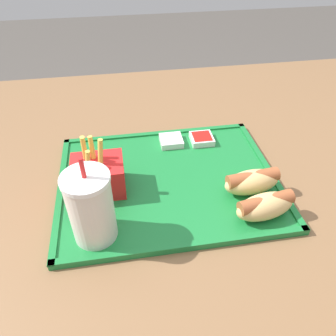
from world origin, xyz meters
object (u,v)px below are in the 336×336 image
at_px(hot_dog_far, 265,206).
at_px(sauce_cup_ketchup, 202,139).
at_px(sauce_cup_mayo, 171,140).
at_px(soda_cup, 91,208).
at_px(fries_carton, 98,175).
at_px(hot_dog_near, 252,181).

distance_m(hot_dog_far, sauce_cup_ketchup, 0.25).
height_order(sauce_cup_mayo, sauce_cup_ketchup, same).
distance_m(soda_cup, fries_carton, 0.12).
bearing_deg(hot_dog_near, hot_dog_far, 90.00).
bearing_deg(sauce_cup_mayo, soda_cup, 54.76).
distance_m(hot_dog_far, fries_carton, 0.31).
bearing_deg(fries_carton, sauce_cup_mayo, -141.95).
distance_m(fries_carton, sauce_cup_mayo, 0.21).
relative_size(soda_cup, hot_dog_far, 1.41).
xyz_separation_m(hot_dog_far, sauce_cup_mayo, (0.13, -0.25, -0.02)).
distance_m(fries_carton, sauce_cup_ketchup, 0.27).
bearing_deg(hot_dog_near, soda_cup, 11.10).
xyz_separation_m(hot_dog_near, sauce_cup_mayo, (0.13, -0.18, -0.02)).
xyz_separation_m(hot_dog_far, fries_carton, (0.29, -0.12, 0.01)).
relative_size(hot_dog_near, fries_carton, 0.97).
distance_m(soda_cup, hot_dog_far, 0.30).
bearing_deg(sauce_cup_ketchup, hot_dog_near, 106.45).
distance_m(soda_cup, sauce_cup_ketchup, 0.35).
bearing_deg(fries_carton, hot_dog_near, 169.10).
bearing_deg(sauce_cup_mayo, hot_dog_near, 124.17).
relative_size(hot_dog_near, sauce_cup_mayo, 2.23).
height_order(hot_dog_far, fries_carton, fries_carton).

